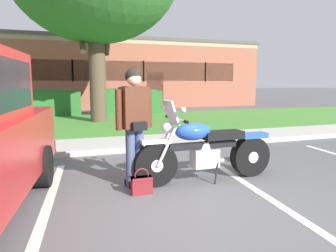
{
  "coord_description": "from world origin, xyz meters",
  "views": [
    {
      "loc": [
        -1.56,
        -3.46,
        1.5
      ],
      "look_at": [
        -0.04,
        0.96,
        0.85
      ],
      "focal_mm": 33.4,
      "sensor_mm": 36.0,
      "label": 1
    }
  ],
  "objects_px": {
    "handbag": "(142,184)",
    "brick_building": "(70,74)",
    "hedge_left": "(48,102)",
    "hedge_center_left": "(127,101)",
    "motorcycle": "(210,149)",
    "rider_person": "(134,119)"
  },
  "relations": [
    {
      "from": "rider_person",
      "to": "hedge_left",
      "type": "xyz_separation_m",
      "value": [
        -1.54,
        10.36,
        -0.34
      ]
    },
    {
      "from": "handbag",
      "to": "brick_building",
      "type": "xyz_separation_m",
      "value": [
        -0.32,
        17.75,
        1.91
      ]
    },
    {
      "from": "motorcycle",
      "to": "hedge_left",
      "type": "height_order",
      "value": "motorcycle"
    },
    {
      "from": "motorcycle",
      "to": "hedge_left",
      "type": "distance_m",
      "value": 10.79
    },
    {
      "from": "motorcycle",
      "to": "brick_building",
      "type": "relative_size",
      "value": 0.1
    },
    {
      "from": "handbag",
      "to": "brick_building",
      "type": "relative_size",
      "value": 0.02
    },
    {
      "from": "motorcycle",
      "to": "rider_person",
      "type": "height_order",
      "value": "rider_person"
    },
    {
      "from": "hedge_center_left",
      "to": "brick_building",
      "type": "distance_m",
      "value": 7.55
    },
    {
      "from": "handbag",
      "to": "hedge_center_left",
      "type": "height_order",
      "value": "hedge_center_left"
    },
    {
      "from": "motorcycle",
      "to": "rider_person",
      "type": "bearing_deg",
      "value": 175.71
    },
    {
      "from": "motorcycle",
      "to": "rider_person",
      "type": "relative_size",
      "value": 1.32
    },
    {
      "from": "brick_building",
      "to": "hedge_left",
      "type": "bearing_deg",
      "value": -99.83
    },
    {
      "from": "handbag",
      "to": "hedge_left",
      "type": "height_order",
      "value": "hedge_left"
    },
    {
      "from": "hedge_left",
      "to": "hedge_center_left",
      "type": "xyz_separation_m",
      "value": [
        3.52,
        0.0,
        0.0
      ]
    },
    {
      "from": "rider_person",
      "to": "handbag",
      "type": "distance_m",
      "value": 0.91
    },
    {
      "from": "brick_building",
      "to": "handbag",
      "type": "bearing_deg",
      "value": -88.96
    },
    {
      "from": "handbag",
      "to": "hedge_center_left",
      "type": "distance_m",
      "value": 10.89
    },
    {
      "from": "motorcycle",
      "to": "brick_building",
      "type": "height_order",
      "value": "brick_building"
    },
    {
      "from": "motorcycle",
      "to": "hedge_center_left",
      "type": "height_order",
      "value": "motorcycle"
    },
    {
      "from": "rider_person",
      "to": "handbag",
      "type": "relative_size",
      "value": 4.74
    },
    {
      "from": "rider_person",
      "to": "handbag",
      "type": "height_order",
      "value": "rider_person"
    },
    {
      "from": "hedge_left",
      "to": "brick_building",
      "type": "distance_m",
      "value": 7.29
    }
  ]
}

